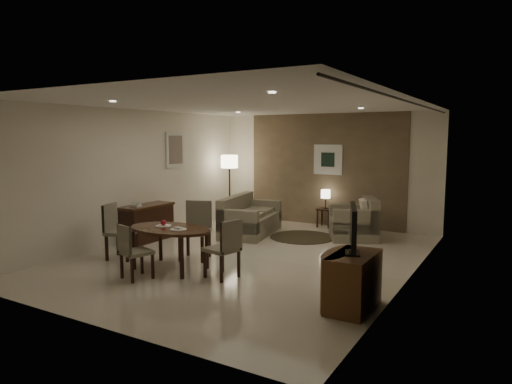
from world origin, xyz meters
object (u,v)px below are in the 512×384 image
Objects in this scene: chair_left at (122,231)px; sofa at (251,215)px; tv_cabinet at (353,281)px; chair_far at (195,231)px; chair_near at (137,251)px; chair_right at (222,248)px; dining_table at (170,249)px; armchair at (353,218)px; side_table at (325,218)px; console_desk at (147,223)px; floor_lamp at (230,188)px.

sofa is at bearing -35.39° from chair_left.
chair_far reaches higher than tv_cabinet.
chair_near is at bearing -171.69° from tv_cabinet.
chair_left reaches higher than chair_right.
sofa is (-0.23, 2.30, -0.08)m from chair_far.
armchair is (1.85, 3.66, 0.10)m from dining_table.
chair_far is at bearing -103.18° from side_table.
chair_near is 0.47× the size of sofa.
side_table is at bearing 79.14° from dining_table.
side_table is at bearing 50.61° from console_desk.
chair_far reaches higher than armchair.
side_table is (0.90, 3.86, -0.28)m from chair_far.
floor_lamp reaches higher than chair_left.
chair_near and sofa have the same top height.
floor_lamp is (-1.51, 3.38, 0.34)m from chair_far.
console_desk is at bearing 7.42° from chair_left.
side_table is at bearing -83.12° from chair_near.
sofa is (-0.16, 3.63, 0.00)m from chair_near.
chair_left is (-1.17, 0.07, 0.14)m from dining_table.
dining_table is (-3.12, 0.17, -0.01)m from tv_cabinet.
sofa is 1.73m from floor_lamp.
tv_cabinet is 0.93× the size of chair_left.
dining_table is 0.70m from chair_far.
sofa reaches higher than tv_cabinet.
dining_table is at bearing -74.91° from chair_right.
floor_lamp is at bearing -123.28° from armchair.
chair_right is at bearing -168.01° from sofa.
floor_lamp is (-1.54, 4.07, 0.50)m from dining_table.
chair_far reaches higher than side_table.
chair_right is 2.02× the size of side_table.
tv_cabinet is at bearing -143.99° from sofa.
chair_right is 3.71m from armchair.
chair_far is 1.29m from chair_left.
side_table is (0.87, 4.54, -0.12)m from dining_table.
armchair is (-1.27, 3.83, 0.09)m from tv_cabinet.
floor_lamp is at bearing -135.75° from chair_right.
console_desk is 1.19× the size of chair_far.
side_table is (1.14, 1.56, -0.20)m from sofa.
console_desk is at bearing 143.13° from dining_table.
console_desk is 2.67× the size of side_table.
armchair is (1.88, 2.97, -0.07)m from chair_far.
armchair is at bearing -58.23° from chair_left.
console_desk is 5.11m from tv_cabinet.
floor_lamp reaches higher than tv_cabinet.
chair_left is at bearing -170.55° from chair_far.
console_desk is 2.21m from dining_table.
chair_left reaches higher than dining_table.
floor_lamp is at bearing -168.79° from side_table.
tv_cabinet is at bearing -8.10° from armchair.
chair_left is (-4.29, 0.24, 0.14)m from tv_cabinet.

